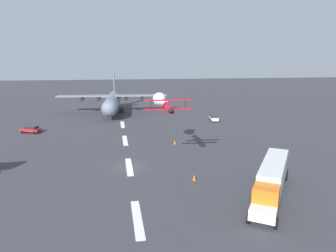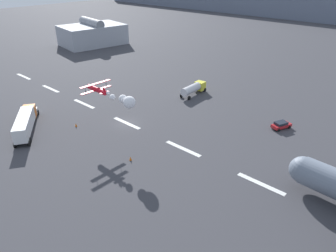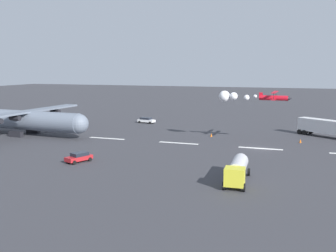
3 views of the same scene
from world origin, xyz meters
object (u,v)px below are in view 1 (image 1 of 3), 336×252
at_px(cargo_transport_plane, 112,102).
at_px(traffic_cone_far, 175,142).
at_px(stunt_biplane_red, 162,102).
at_px(traffic_cone_near, 194,178).
at_px(semi_truck_orange, 272,177).
at_px(followme_car_yellow, 214,118).
at_px(airport_staff_sedan, 31,129).

distance_m(cargo_transport_plane, traffic_cone_far, 38.94).
xyz_separation_m(stunt_biplane_red, traffic_cone_near, (-11.30, -2.48, -8.65)).
height_order(stunt_biplane_red, semi_truck_orange, stunt_biplane_red).
distance_m(stunt_biplane_red, followme_car_yellow, 34.21).
bearing_deg(airport_staff_sedan, cargo_transport_plane, -38.11).
bearing_deg(semi_truck_orange, cargo_transport_plane, 16.66).
bearing_deg(stunt_biplane_red, followme_car_yellow, -32.86).
relative_size(cargo_transport_plane, traffic_cone_near, 43.12).
bearing_deg(cargo_transport_plane, stunt_biplane_red, -169.64).
distance_m(cargo_transport_plane, traffic_cone_near, 56.35).
distance_m(stunt_biplane_red, airport_staff_sedan, 34.47).
bearing_deg(followme_car_yellow, traffic_cone_near, 158.38).
relative_size(stunt_biplane_red, semi_truck_orange, 0.98).
relative_size(semi_truck_orange, traffic_cone_far, 19.22).
distance_m(semi_truck_orange, airport_staff_sedan, 52.82).
xyz_separation_m(stunt_biplane_red, semi_truck_orange, (-17.19, -10.27, -6.89)).
height_order(cargo_transport_plane, stunt_biplane_red, cargo_transport_plane).
bearing_deg(semi_truck_orange, traffic_cone_near, 52.92).
bearing_deg(stunt_biplane_red, traffic_cone_far, -26.65).
distance_m(airport_staff_sedan, traffic_cone_far, 32.57).
bearing_deg(cargo_transport_plane, traffic_cone_far, -162.77).
xyz_separation_m(airport_staff_sedan, traffic_cone_far, (-14.63, -29.10, -0.44)).
height_order(stunt_biplane_red, airport_staff_sedan, stunt_biplane_red).
relative_size(semi_truck_orange, traffic_cone_near, 19.22).
bearing_deg(traffic_cone_near, followme_car_yellow, -21.62).
relative_size(cargo_transport_plane, airport_staff_sedan, 7.07).
bearing_deg(airport_staff_sedan, semi_truck_orange, -137.15).
height_order(semi_truck_orange, followme_car_yellow, semi_truck_orange).
bearing_deg(semi_truck_orange, stunt_biplane_red, 30.85).
relative_size(cargo_transport_plane, semi_truck_orange, 2.24).
bearing_deg(airport_staff_sedan, traffic_cone_near, -139.42).
bearing_deg(stunt_biplane_red, semi_truck_orange, -149.15).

